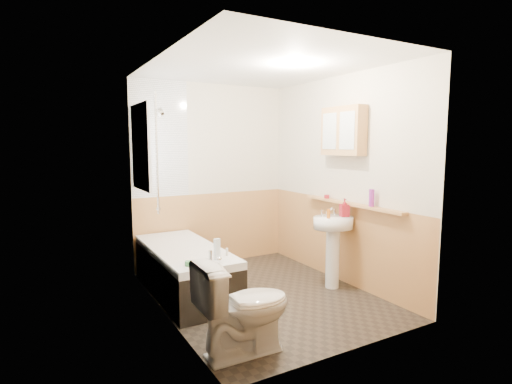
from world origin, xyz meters
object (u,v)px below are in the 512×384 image
Objects in this scene: sink at (333,237)px; bathtub at (185,269)px; toilet at (244,307)px; medicine_cabinet at (343,131)px; pine_shelf at (350,204)px.

bathtub is at bearing 161.85° from sink.
bathtub is 1.51m from toilet.
sink is at bearing -158.22° from medicine_cabinet.
bathtub is at bearing 156.88° from pine_shelf.
medicine_cabinet reaches higher than sink.
sink is 0.44m from pine_shelf.
pine_shelf is at bearing -23.12° from bathtub.
toilet is 0.50× the size of pine_shelf.
toilet is 2.04m from pine_shelf.
pine_shelf is at bearing -66.36° from toilet.
sink is (1.60, 0.81, 0.22)m from toilet.
medicine_cabinet is (-0.03, 0.13, 0.85)m from pine_shelf.
sink reaches higher than toilet.
medicine_cabinet is at bearing 102.12° from pine_shelf.
medicine_cabinet is (0.17, 0.07, 1.23)m from sink.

